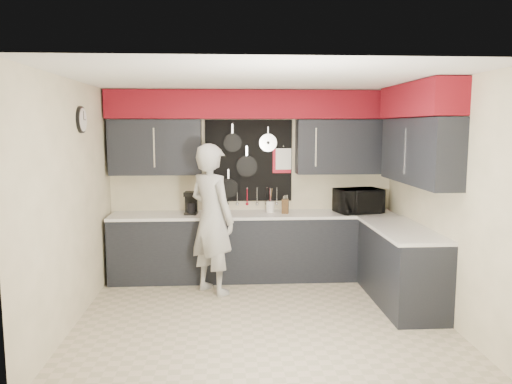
{
  "coord_description": "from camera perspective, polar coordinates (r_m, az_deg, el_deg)",
  "views": [
    {
      "loc": [
        -0.38,
        -5.31,
        2.1
      ],
      "look_at": [
        -0.02,
        0.5,
        1.34
      ],
      "focal_mm": 35.0,
      "sensor_mm": 36.0,
      "label": 1
    }
  ],
  "objects": [
    {
      "name": "ground",
      "position": [
        5.72,
        0.56,
        -14.08
      ],
      "size": [
        4.0,
        4.0,
        0.0
      ],
      "primitive_type": "plane",
      "color": "#BFAE94",
      "rests_on": "ground"
    },
    {
      "name": "microwave",
      "position": [
        7.04,
        11.6,
        -0.98
      ],
      "size": [
        0.68,
        0.54,
        0.33
      ],
      "primitive_type": "imported",
      "rotation": [
        0.0,
        0.0,
        0.24
      ],
      "color": "black",
      "rests_on": "base_cabinets"
    },
    {
      "name": "base_cabinets",
      "position": [
        6.7,
        4.08,
        -6.75
      ],
      "size": [
        3.95,
        2.2,
        0.92
      ],
      "color": "black",
      "rests_on": "ground"
    },
    {
      "name": "coffee_maker",
      "position": [
        6.85,
        -7.44,
        -1.18
      ],
      "size": [
        0.18,
        0.22,
        0.31
      ],
      "rotation": [
        0.0,
        0.0,
        -0.08
      ],
      "color": "black",
      "rests_on": "base_cabinets"
    },
    {
      "name": "utensil_crock",
      "position": [
        6.95,
        1.65,
        -1.68
      ],
      "size": [
        0.12,
        0.12,
        0.15
      ],
      "primitive_type": "cylinder",
      "color": "white",
      "rests_on": "base_cabinets"
    },
    {
      "name": "back_wall_assembly",
      "position": [
        6.92,
        -0.29,
        6.7
      ],
      "size": [
        4.0,
        0.36,
        2.6
      ],
      "color": "beige",
      "rests_on": "ground"
    },
    {
      "name": "right_wall_assembly",
      "position": [
        6.01,
        18.4,
        5.57
      ],
      "size": [
        0.36,
        3.5,
        2.6
      ],
      "color": "beige",
      "rests_on": "ground"
    },
    {
      "name": "person",
      "position": [
        6.3,
        -5.07,
        -3.1
      ],
      "size": [
        0.81,
        0.81,
        1.9
      ],
      "primitive_type": "imported",
      "rotation": [
        0.0,
        0.0,
        2.34
      ],
      "color": "#BBBCB9",
      "rests_on": "ground"
    },
    {
      "name": "knife_block",
      "position": [
        6.85,
        3.36,
        -1.65
      ],
      "size": [
        0.11,
        0.11,
        0.2
      ],
      "primitive_type": "cube",
      "rotation": [
        0.0,
        0.0,
        -0.22
      ],
      "color": "#3A2612",
      "rests_on": "base_cabinets"
    },
    {
      "name": "left_wall_assembly",
      "position": [
        5.62,
        -20.17,
        -0.85
      ],
      "size": [
        0.05,
        3.5,
        2.6
      ],
      "color": "beige",
      "rests_on": "ground"
    }
  ]
}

